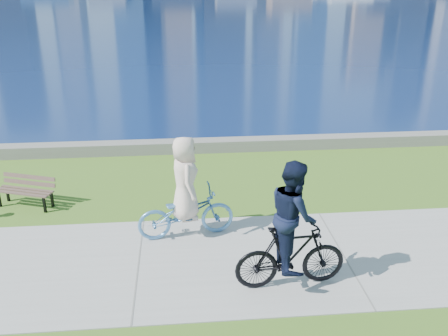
# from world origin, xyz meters

# --- Properties ---
(ground) EXTENTS (320.00, 320.00, 0.00)m
(ground) POSITION_xyz_m (0.00, 0.00, 0.00)
(ground) COLOR #3B631A
(ground) RESTS_ON ground
(concrete_path) EXTENTS (80.00, 3.50, 0.02)m
(concrete_path) POSITION_xyz_m (0.00, 0.00, 0.01)
(concrete_path) COLOR #9A9995
(concrete_path) RESTS_ON ground
(seawall) EXTENTS (90.00, 0.50, 0.35)m
(seawall) POSITION_xyz_m (0.00, 6.20, 0.17)
(seawall) COLOR slate
(seawall) RESTS_ON ground
(bay_water) EXTENTS (320.00, 131.00, 0.01)m
(bay_water) POSITION_xyz_m (0.00, 72.00, 0.00)
(bay_water) COLOR #0B1D49
(bay_water) RESTS_ON ground
(park_bench) EXTENTS (1.46, 0.91, 0.71)m
(park_bench) POSITION_xyz_m (-2.78, 2.86, 0.44)
(park_bench) COLOR black
(park_bench) RESTS_ON ground
(cyclist_woman) EXTENTS (1.00, 2.10, 2.19)m
(cyclist_woman) POSITION_xyz_m (0.94, 1.04, 0.83)
(cyclist_woman) COLOR #5089C2
(cyclist_woman) RESTS_ON ground
(cyclist_man) EXTENTS (0.79, 2.01, 2.37)m
(cyclist_man) POSITION_xyz_m (2.73, -0.89, 1.01)
(cyclist_man) COLOR black
(cyclist_man) RESTS_ON ground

